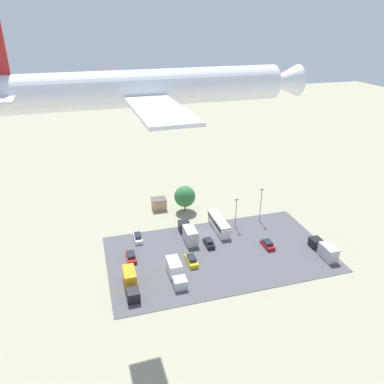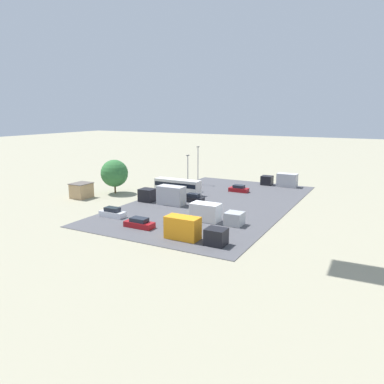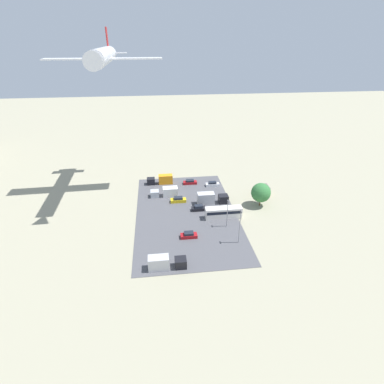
{
  "view_description": "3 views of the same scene",
  "coord_description": "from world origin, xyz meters",
  "px_view_note": "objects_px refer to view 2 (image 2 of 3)",
  "views": [
    {
      "loc": [
        25.32,
        74.61,
        47.64
      ],
      "look_at": [
        9.21,
        19.19,
        20.93
      ],
      "focal_mm": 35.0,
      "sensor_mm": 36.0,
      "label": 1
    },
    {
      "loc": [
        62.58,
        37.99,
        17.06
      ],
      "look_at": [
        4.98,
        7.07,
        2.93
      ],
      "focal_mm": 35.0,
      "sensor_mm": 36.0,
      "label": 2
    },
    {
      "loc": [
        -72.77,
        16.27,
        44.44
      ],
      "look_at": [
        -0.04,
        7.36,
        6.75
      ],
      "focal_mm": 28.0,
      "sensor_mm": 36.0,
      "label": 3
    }
  ],
  "objects_px": {
    "parked_car_1": "(139,223)",
    "parked_truck_0": "(192,230)",
    "parked_truck_2": "(281,180)",
    "parked_car_4": "(112,213)",
    "parked_truck_1": "(164,195)",
    "parked_car_3": "(239,189)",
    "parked_car_0": "(205,209)",
    "parked_car_2": "(193,198)",
    "parked_truck_3": "(214,214)",
    "shed_building": "(81,190)",
    "bus": "(178,186)"
  },
  "relations": [
    {
      "from": "parked_car_1",
      "to": "parked_truck_0",
      "type": "bearing_deg",
      "value": 81.9
    },
    {
      "from": "parked_car_1",
      "to": "parked_truck_2",
      "type": "bearing_deg",
      "value": 166.05
    },
    {
      "from": "parked_car_4",
      "to": "parked_truck_1",
      "type": "distance_m",
      "value": 12.01
    },
    {
      "from": "parked_car_1",
      "to": "parked_car_3",
      "type": "bearing_deg",
      "value": 172.81
    },
    {
      "from": "parked_car_0",
      "to": "parked_car_2",
      "type": "relative_size",
      "value": 1.16
    },
    {
      "from": "parked_truck_3",
      "to": "parked_car_0",
      "type": "bearing_deg",
      "value": -140.93
    },
    {
      "from": "parked_car_0",
      "to": "parked_truck_2",
      "type": "xyz_separation_m",
      "value": [
        -29.09,
        5.25,
        0.71
      ]
    },
    {
      "from": "shed_building",
      "to": "parked_truck_3",
      "type": "xyz_separation_m",
      "value": [
        2.86,
        30.58,
        -0.15
      ]
    },
    {
      "from": "bus",
      "to": "parked_car_3",
      "type": "height_order",
      "value": "bus"
    },
    {
      "from": "parked_car_4",
      "to": "parked_car_3",
      "type": "bearing_deg",
      "value": -21.66
    },
    {
      "from": "parked_car_1",
      "to": "parked_truck_3",
      "type": "xyz_separation_m",
      "value": [
        -7.85,
        8.56,
        0.68
      ]
    },
    {
      "from": "parked_truck_2",
      "to": "shed_building",
      "type": "bearing_deg",
      "value": 133.45
    },
    {
      "from": "bus",
      "to": "parked_truck_0",
      "type": "relative_size",
      "value": 1.16
    },
    {
      "from": "parked_car_3",
      "to": "parked_truck_3",
      "type": "xyz_separation_m",
      "value": [
        22.91,
        4.67,
        0.67
      ]
    },
    {
      "from": "parked_car_2",
      "to": "parked_truck_3",
      "type": "relative_size",
      "value": 0.47
    },
    {
      "from": "parked_car_2",
      "to": "parked_truck_1",
      "type": "bearing_deg",
      "value": -48.75
    },
    {
      "from": "parked_car_4",
      "to": "parked_truck_0",
      "type": "height_order",
      "value": "parked_truck_0"
    },
    {
      "from": "parked_truck_2",
      "to": "parked_truck_3",
      "type": "xyz_separation_m",
      "value": [
        33.45,
        -1.7,
        -0.1
      ]
    },
    {
      "from": "parked_car_0",
      "to": "parked_car_2",
      "type": "distance_m",
      "value": 7.89
    },
    {
      "from": "parked_truck_1",
      "to": "parked_truck_0",
      "type": "bearing_deg",
      "value": -137.65
    },
    {
      "from": "parked_truck_1",
      "to": "bus",
      "type": "bearing_deg",
      "value": 13.72
    },
    {
      "from": "parked_car_2",
      "to": "parked_car_4",
      "type": "relative_size",
      "value": 0.9
    },
    {
      "from": "shed_building",
      "to": "parked_car_1",
      "type": "xyz_separation_m",
      "value": [
        10.71,
        22.03,
        -0.82
      ]
    },
    {
      "from": "bus",
      "to": "parked_car_4",
      "type": "height_order",
      "value": "bus"
    },
    {
      "from": "parked_car_0",
      "to": "parked_car_2",
      "type": "xyz_separation_m",
      "value": [
        -5.75,
        -5.4,
        0.01
      ]
    },
    {
      "from": "bus",
      "to": "parked_car_3",
      "type": "relative_size",
      "value": 2.42
    },
    {
      "from": "parked_truck_1",
      "to": "parked_truck_2",
      "type": "relative_size",
      "value": 1.13
    },
    {
      "from": "parked_car_1",
      "to": "parked_car_2",
      "type": "xyz_separation_m",
      "value": [
        -17.97,
        -0.39,
        0.07
      ]
    },
    {
      "from": "parked_truck_0",
      "to": "parked_truck_3",
      "type": "bearing_deg",
      "value": -173.22
    },
    {
      "from": "parked_car_4",
      "to": "parked_truck_3",
      "type": "xyz_separation_m",
      "value": [
        -5.25,
        15.86,
        0.63
      ]
    },
    {
      "from": "parked_car_0",
      "to": "parked_car_4",
      "type": "relative_size",
      "value": 1.05
    },
    {
      "from": "bus",
      "to": "parked_truck_3",
      "type": "height_order",
      "value": "bus"
    },
    {
      "from": "parked_car_1",
      "to": "parked_truck_2",
      "type": "relative_size",
      "value": 0.56
    },
    {
      "from": "parked_car_0",
      "to": "parked_truck_2",
      "type": "bearing_deg",
      "value": 169.78
    },
    {
      "from": "parked_car_3",
      "to": "parked_truck_0",
      "type": "xyz_separation_m",
      "value": [
        32.14,
        5.77,
        0.8
      ]
    },
    {
      "from": "parked_car_1",
      "to": "parked_car_3",
      "type": "relative_size",
      "value": 1.11
    },
    {
      "from": "parked_car_2",
      "to": "parked_truck_2",
      "type": "bearing_deg",
      "value": 155.48
    },
    {
      "from": "bus",
      "to": "parked_car_3",
      "type": "bearing_deg",
      "value": 127.62
    },
    {
      "from": "bus",
      "to": "parked_truck_1",
      "type": "height_order",
      "value": "parked_truck_1"
    },
    {
      "from": "parked_car_2",
      "to": "parked_truck_3",
      "type": "height_order",
      "value": "parked_truck_3"
    },
    {
      "from": "parked_truck_0",
      "to": "bus",
      "type": "bearing_deg",
      "value": -145.84
    },
    {
      "from": "parked_car_2",
      "to": "parked_car_1",
      "type": "bearing_deg",
      "value": 1.23
    },
    {
      "from": "parked_truck_0",
      "to": "parked_truck_3",
      "type": "relative_size",
      "value": 1.02
    },
    {
      "from": "parked_car_2",
      "to": "parked_truck_1",
      "type": "xyz_separation_m",
      "value": [
        3.7,
        -4.22,
        0.91
      ]
    },
    {
      "from": "bus",
      "to": "parked_truck_0",
      "type": "distance_m",
      "value": 29.03
    },
    {
      "from": "parked_car_4",
      "to": "parked_truck_0",
      "type": "relative_size",
      "value": 0.51
    },
    {
      "from": "bus",
      "to": "parked_car_1",
      "type": "distance_m",
      "value": 23.63
    },
    {
      "from": "parked_truck_3",
      "to": "parked_car_4",
      "type": "bearing_deg",
      "value": -71.68
    },
    {
      "from": "parked_car_0",
      "to": "parked_truck_2",
      "type": "height_order",
      "value": "parked_truck_2"
    },
    {
      "from": "parked_car_0",
      "to": "parked_truck_0",
      "type": "bearing_deg",
      "value": 18.85
    }
  ]
}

